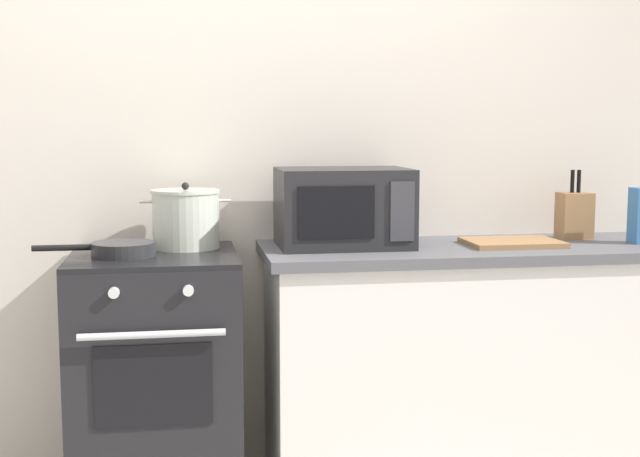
{
  "coord_description": "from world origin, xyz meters",
  "views": [
    {
      "loc": [
        -0.25,
        -2.51,
        1.38
      ],
      "look_at": [
        0.26,
        0.6,
        1.0
      ],
      "focal_mm": 47.81,
      "sensor_mm": 36.0,
      "label": 1
    }
  ],
  "objects_px": {
    "frying_pan": "(122,249)",
    "stove": "(156,377)",
    "cutting_board": "(512,243)",
    "stock_pot": "(186,219)",
    "microwave": "(343,207)",
    "knife_block": "(574,215)"
  },
  "relations": [
    {
      "from": "stove",
      "to": "knife_block",
      "type": "relative_size",
      "value": 3.25
    },
    {
      "from": "microwave",
      "to": "knife_block",
      "type": "height_order",
      "value": "microwave"
    },
    {
      "from": "stove",
      "to": "cutting_board",
      "type": "distance_m",
      "value": 1.45
    },
    {
      "from": "stove",
      "to": "microwave",
      "type": "relative_size",
      "value": 1.84
    },
    {
      "from": "microwave",
      "to": "stove",
      "type": "bearing_deg",
      "value": -173.7
    },
    {
      "from": "cutting_board",
      "to": "stove",
      "type": "bearing_deg",
      "value": -179.95
    },
    {
      "from": "frying_pan",
      "to": "microwave",
      "type": "relative_size",
      "value": 0.86
    },
    {
      "from": "stock_pot",
      "to": "microwave",
      "type": "height_order",
      "value": "microwave"
    },
    {
      "from": "stove",
      "to": "cutting_board",
      "type": "relative_size",
      "value": 2.56
    },
    {
      "from": "frying_pan",
      "to": "cutting_board",
      "type": "relative_size",
      "value": 1.19
    },
    {
      "from": "microwave",
      "to": "cutting_board",
      "type": "height_order",
      "value": "microwave"
    },
    {
      "from": "stove",
      "to": "stock_pot",
      "type": "bearing_deg",
      "value": 46.86
    },
    {
      "from": "frying_pan",
      "to": "stove",
      "type": "bearing_deg",
      "value": 21.38
    },
    {
      "from": "stove",
      "to": "stock_pot",
      "type": "distance_m",
      "value": 0.6
    },
    {
      "from": "microwave",
      "to": "cutting_board",
      "type": "bearing_deg",
      "value": -6.79
    },
    {
      "from": "stove",
      "to": "knife_block",
      "type": "distance_m",
      "value": 1.79
    },
    {
      "from": "frying_pan",
      "to": "microwave",
      "type": "xyz_separation_m",
      "value": [
        0.83,
        0.12,
        0.12
      ]
    },
    {
      "from": "frying_pan",
      "to": "knife_block",
      "type": "distance_m",
      "value": 1.81
    },
    {
      "from": "microwave",
      "to": "knife_block",
      "type": "distance_m",
      "value": 0.98
    },
    {
      "from": "knife_block",
      "to": "frying_pan",
      "type": "bearing_deg",
      "value": -174.17
    },
    {
      "from": "knife_block",
      "to": "stove",
      "type": "bearing_deg",
      "value": -175.24
    },
    {
      "from": "stock_pot",
      "to": "frying_pan",
      "type": "bearing_deg",
      "value": -143.37
    }
  ]
}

